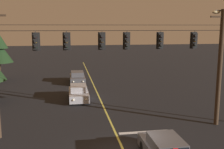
{
  "coord_description": "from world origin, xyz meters",
  "views": [
    {
      "loc": [
        -2.98,
        -13.22,
        6.92
      ],
      "look_at": [
        0.0,
        5.0,
        3.67
      ],
      "focal_mm": 43.77,
      "sensor_mm": 36.0,
      "label": 1
    }
  ],
  "objects_px": {
    "traffic_light_leftmost": "(36,42)",
    "traffic_light_rightmost": "(161,41)",
    "traffic_light_left_inner": "(67,41)",
    "traffic_light_right_inner": "(127,41)",
    "traffic_light_centre": "(102,41)",
    "car_oncoming_lead": "(79,93)",
    "traffic_light_far_right": "(195,40)",
    "car_oncoming_trailing": "(77,78)"
  },
  "relations": [
    {
      "from": "traffic_light_leftmost",
      "to": "traffic_light_rightmost",
      "type": "relative_size",
      "value": 1.0
    },
    {
      "from": "traffic_light_left_inner",
      "to": "traffic_light_right_inner",
      "type": "xyz_separation_m",
      "value": [
        3.83,
        0.0,
        0.0
      ]
    },
    {
      "from": "traffic_light_centre",
      "to": "traffic_light_right_inner",
      "type": "xyz_separation_m",
      "value": [
        1.62,
        0.0,
        0.0
      ]
    },
    {
      "from": "car_oncoming_lead",
      "to": "traffic_light_centre",
      "type": "bearing_deg",
      "value": -81.6
    },
    {
      "from": "traffic_light_left_inner",
      "to": "traffic_light_leftmost",
      "type": "bearing_deg",
      "value": 180.0
    },
    {
      "from": "traffic_light_leftmost",
      "to": "traffic_light_rightmost",
      "type": "bearing_deg",
      "value": 0.0
    },
    {
      "from": "traffic_light_left_inner",
      "to": "traffic_light_far_right",
      "type": "bearing_deg",
      "value": 0.0
    },
    {
      "from": "car_oncoming_trailing",
      "to": "traffic_light_left_inner",
      "type": "bearing_deg",
      "value": -94.05
    },
    {
      "from": "traffic_light_centre",
      "to": "traffic_light_right_inner",
      "type": "height_order",
      "value": "same"
    },
    {
      "from": "traffic_light_leftmost",
      "to": "traffic_light_centre",
      "type": "relative_size",
      "value": 1.0
    },
    {
      "from": "traffic_light_right_inner",
      "to": "traffic_light_centre",
      "type": "bearing_deg",
      "value": 180.0
    },
    {
      "from": "traffic_light_far_right",
      "to": "car_oncoming_lead",
      "type": "bearing_deg",
      "value": 131.72
    },
    {
      "from": "traffic_light_left_inner",
      "to": "car_oncoming_lead",
      "type": "relative_size",
      "value": 0.28
    },
    {
      "from": "car_oncoming_trailing",
      "to": "car_oncoming_lead",
      "type": "bearing_deg",
      "value": -91.37
    },
    {
      "from": "traffic_light_leftmost",
      "to": "traffic_light_left_inner",
      "type": "relative_size",
      "value": 1.0
    },
    {
      "from": "car_oncoming_trailing",
      "to": "traffic_light_centre",
      "type": "bearing_deg",
      "value": -86.39
    },
    {
      "from": "traffic_light_centre",
      "to": "traffic_light_rightmost",
      "type": "xyz_separation_m",
      "value": [
        3.87,
        0.0,
        0.0
      ]
    },
    {
      "from": "traffic_light_right_inner",
      "to": "traffic_light_far_right",
      "type": "bearing_deg",
      "value": 0.0
    },
    {
      "from": "traffic_light_right_inner",
      "to": "car_oncoming_trailing",
      "type": "relative_size",
      "value": 0.28
    },
    {
      "from": "traffic_light_centre",
      "to": "traffic_light_rightmost",
      "type": "distance_m",
      "value": 3.87
    },
    {
      "from": "traffic_light_left_inner",
      "to": "traffic_light_rightmost",
      "type": "distance_m",
      "value": 6.08
    },
    {
      "from": "traffic_light_rightmost",
      "to": "traffic_light_leftmost",
      "type": "bearing_deg",
      "value": 180.0
    },
    {
      "from": "traffic_light_right_inner",
      "to": "traffic_light_rightmost",
      "type": "relative_size",
      "value": 1.0
    },
    {
      "from": "car_oncoming_lead",
      "to": "traffic_light_rightmost",
      "type": "bearing_deg",
      "value": -58.63
    },
    {
      "from": "traffic_light_rightmost",
      "to": "traffic_light_right_inner",
      "type": "bearing_deg",
      "value": 180.0
    },
    {
      "from": "traffic_light_right_inner",
      "to": "car_oncoming_lead",
      "type": "bearing_deg",
      "value": 108.81
    },
    {
      "from": "traffic_light_far_right",
      "to": "car_oncoming_trailing",
      "type": "distance_m",
      "value": 18.82
    },
    {
      "from": "traffic_light_centre",
      "to": "traffic_light_far_right",
      "type": "bearing_deg",
      "value": 0.0
    },
    {
      "from": "traffic_light_leftmost",
      "to": "traffic_light_far_right",
      "type": "relative_size",
      "value": 1.0
    },
    {
      "from": "traffic_light_left_inner",
      "to": "traffic_light_far_right",
      "type": "xyz_separation_m",
      "value": [
        8.44,
        0.0,
        0.0
      ]
    },
    {
      "from": "traffic_light_right_inner",
      "to": "traffic_light_rightmost",
      "type": "height_order",
      "value": "same"
    },
    {
      "from": "traffic_light_centre",
      "to": "car_oncoming_lead",
      "type": "distance_m",
      "value": 10.02
    },
    {
      "from": "traffic_light_centre",
      "to": "traffic_light_far_right",
      "type": "distance_m",
      "value": 6.23
    },
    {
      "from": "traffic_light_left_inner",
      "to": "car_oncoming_trailing",
      "type": "height_order",
      "value": "traffic_light_left_inner"
    },
    {
      "from": "traffic_light_centre",
      "to": "car_oncoming_trailing",
      "type": "distance_m",
      "value": 17.39
    },
    {
      "from": "traffic_light_far_right",
      "to": "car_oncoming_lead",
      "type": "height_order",
      "value": "traffic_light_far_right"
    },
    {
      "from": "traffic_light_right_inner",
      "to": "traffic_light_far_right",
      "type": "xyz_separation_m",
      "value": [
        4.61,
        0.0,
        0.0
      ]
    },
    {
      "from": "traffic_light_leftmost",
      "to": "traffic_light_far_right",
      "type": "bearing_deg",
      "value": 0.0
    },
    {
      "from": "traffic_light_left_inner",
      "to": "traffic_light_far_right",
      "type": "height_order",
      "value": "same"
    },
    {
      "from": "car_oncoming_lead",
      "to": "car_oncoming_trailing",
      "type": "xyz_separation_m",
      "value": [
        0.19,
        8.13,
        0.0
      ]
    },
    {
      "from": "traffic_light_left_inner",
      "to": "traffic_light_rightmost",
      "type": "height_order",
      "value": "same"
    },
    {
      "from": "traffic_light_far_right",
      "to": "car_oncoming_trailing",
      "type": "relative_size",
      "value": 0.28
    }
  ]
}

